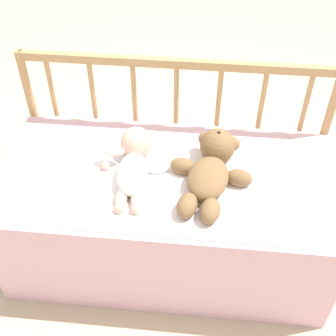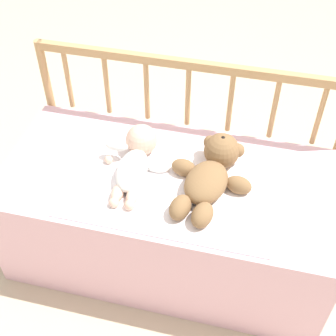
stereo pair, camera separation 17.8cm
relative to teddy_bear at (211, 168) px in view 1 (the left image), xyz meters
The scene contains 6 objects.
ground_plane 0.57m from the teddy_bear, behind, with size 12.00×12.00×0.00m, color #C6B293.
crib_mattress 0.34m from the teddy_bear, behind, with size 1.34×0.64×0.49m.
crib_rail 0.37m from the teddy_bear, 116.10° to the left, with size 1.34×0.04×0.81m.
blanket 0.15m from the teddy_bear, 162.65° to the right, with size 0.80×0.53×0.01m.
teddy_bear is the anchor object (origin of this frame).
baby 0.30m from the teddy_bear, behind, with size 0.27×0.40×0.13m.
Camera 1 is at (0.13, -1.28, 1.81)m, focal length 50.00 mm.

